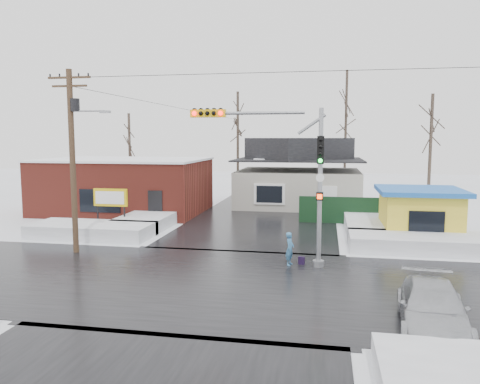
% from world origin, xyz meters
% --- Properties ---
extents(ground, '(120.00, 120.00, 0.00)m').
position_xyz_m(ground, '(0.00, 0.00, 0.00)').
color(ground, white).
rests_on(ground, ground).
extents(road_ns, '(10.00, 120.00, 0.02)m').
position_xyz_m(road_ns, '(0.00, 0.00, 0.01)').
color(road_ns, black).
rests_on(road_ns, ground).
extents(road_ew, '(120.00, 10.00, 0.02)m').
position_xyz_m(road_ew, '(0.00, 0.00, 0.01)').
color(road_ew, black).
rests_on(road_ew, ground).
extents(snowbank_nw, '(7.00, 3.00, 0.80)m').
position_xyz_m(snowbank_nw, '(-9.00, 7.00, 0.40)').
color(snowbank_nw, white).
rests_on(snowbank_nw, ground).
extents(snowbank_ne, '(7.00, 3.00, 0.80)m').
position_xyz_m(snowbank_ne, '(9.00, 7.00, 0.40)').
color(snowbank_ne, white).
rests_on(snowbank_ne, ground).
extents(snowbank_nside_w, '(3.00, 8.00, 0.80)m').
position_xyz_m(snowbank_nside_w, '(-7.00, 12.00, 0.40)').
color(snowbank_nside_w, white).
rests_on(snowbank_nside_w, ground).
extents(snowbank_nside_e, '(3.00, 8.00, 0.80)m').
position_xyz_m(snowbank_nside_e, '(7.00, 12.00, 0.40)').
color(snowbank_nside_e, white).
rests_on(snowbank_nside_e, ground).
extents(traffic_signal, '(6.05, 0.68, 7.00)m').
position_xyz_m(traffic_signal, '(2.43, 2.97, 4.54)').
color(traffic_signal, gray).
rests_on(traffic_signal, ground).
extents(utility_pole, '(3.15, 0.44, 9.00)m').
position_xyz_m(utility_pole, '(-7.93, 3.50, 5.11)').
color(utility_pole, '#382619').
rests_on(utility_pole, ground).
extents(brick_building, '(12.20, 8.20, 4.12)m').
position_xyz_m(brick_building, '(-11.00, 15.99, 2.08)').
color(brick_building, maroon).
rests_on(brick_building, ground).
extents(marquee_sign, '(2.20, 0.21, 2.55)m').
position_xyz_m(marquee_sign, '(-9.00, 9.49, 1.92)').
color(marquee_sign, black).
rests_on(marquee_sign, ground).
extents(house, '(10.40, 8.40, 5.76)m').
position_xyz_m(house, '(2.00, 22.00, 2.62)').
color(house, '#A8A497').
rests_on(house, ground).
extents(kiosk, '(4.60, 4.60, 2.88)m').
position_xyz_m(kiosk, '(9.50, 9.99, 1.46)').
color(kiosk, yellow).
rests_on(kiosk, ground).
extents(fence, '(8.00, 0.12, 1.80)m').
position_xyz_m(fence, '(6.50, 14.00, 0.90)').
color(fence, black).
rests_on(fence, ground).
extents(tree_far_left, '(3.00, 3.00, 10.00)m').
position_xyz_m(tree_far_left, '(-4.00, 26.00, 7.95)').
color(tree_far_left, '#332821').
rests_on(tree_far_left, ground).
extents(tree_far_mid, '(3.00, 3.00, 12.00)m').
position_xyz_m(tree_far_mid, '(6.00, 28.00, 9.54)').
color(tree_far_mid, '#332821').
rests_on(tree_far_mid, ground).
extents(tree_far_right, '(3.00, 3.00, 9.00)m').
position_xyz_m(tree_far_right, '(12.00, 20.00, 7.16)').
color(tree_far_right, '#332821').
rests_on(tree_far_right, ground).
extents(tree_far_west, '(3.00, 3.00, 8.00)m').
position_xyz_m(tree_far_west, '(-14.00, 24.00, 6.36)').
color(tree_far_west, '#332821').
rests_on(tree_far_west, ground).
extents(pedestrian, '(0.47, 0.61, 1.49)m').
position_xyz_m(pedestrian, '(2.72, 3.05, 0.75)').
color(pedestrian, teal).
rests_on(pedestrian, ground).
extents(car, '(2.41, 4.86, 1.36)m').
position_xyz_m(car, '(7.44, -3.41, 0.68)').
color(car, '#B4B6BB').
rests_on(car, ground).
extents(shopping_bag, '(0.30, 0.20, 0.35)m').
position_xyz_m(shopping_bag, '(3.24, 3.24, 0.17)').
color(shopping_bag, black).
rests_on(shopping_bag, ground).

